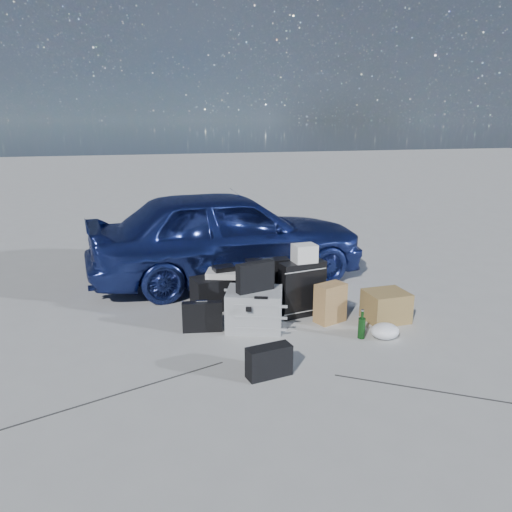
{
  "coord_description": "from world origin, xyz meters",
  "views": [
    {
      "loc": [
        -1.53,
        -4.36,
        2.18
      ],
      "look_at": [
        -0.02,
        0.85,
        0.7
      ],
      "focal_mm": 35.0,
      "sensor_mm": 36.0,
      "label": 1
    }
  ],
  "objects_px": {
    "pelican_case": "(254,309)",
    "suitcase_left": "(267,286)",
    "duffel_bag": "(224,291)",
    "cardboard_box": "(386,306)",
    "briefcase": "(202,317)",
    "car": "(227,235)",
    "green_bottle": "(362,325)",
    "suitcase_right": "(302,289)"
  },
  "relations": [
    {
      "from": "pelican_case",
      "to": "cardboard_box",
      "type": "distance_m",
      "value": 1.49
    },
    {
      "from": "duffel_bag",
      "to": "car",
      "type": "bearing_deg",
      "value": 64.88
    },
    {
      "from": "car",
      "to": "green_bottle",
      "type": "bearing_deg",
      "value": -163.13
    },
    {
      "from": "duffel_bag",
      "to": "green_bottle",
      "type": "relative_size",
      "value": 2.59
    },
    {
      "from": "green_bottle",
      "to": "suitcase_left",
      "type": "bearing_deg",
      "value": 125.97
    },
    {
      "from": "duffel_bag",
      "to": "cardboard_box",
      "type": "distance_m",
      "value": 1.89
    },
    {
      "from": "car",
      "to": "cardboard_box",
      "type": "height_order",
      "value": "car"
    },
    {
      "from": "briefcase",
      "to": "green_bottle",
      "type": "height_order",
      "value": "briefcase"
    },
    {
      "from": "cardboard_box",
      "to": "green_bottle",
      "type": "distance_m",
      "value": 0.61
    },
    {
      "from": "pelican_case",
      "to": "duffel_bag",
      "type": "xyz_separation_m",
      "value": [
        -0.17,
        0.72,
        -0.02
      ]
    },
    {
      "from": "car",
      "to": "pelican_case",
      "type": "bearing_deg",
      "value": 172.61
    },
    {
      "from": "suitcase_left",
      "to": "cardboard_box",
      "type": "relative_size",
      "value": 1.43
    },
    {
      "from": "duffel_bag",
      "to": "suitcase_right",
      "type": "bearing_deg",
      "value": -42.96
    },
    {
      "from": "car",
      "to": "pelican_case",
      "type": "distance_m",
      "value": 1.81
    },
    {
      "from": "pelican_case",
      "to": "green_bottle",
      "type": "xyz_separation_m",
      "value": [
        0.99,
        -0.57,
        -0.06
      ]
    },
    {
      "from": "car",
      "to": "duffel_bag",
      "type": "bearing_deg",
      "value": 161.13
    },
    {
      "from": "pelican_case",
      "to": "suitcase_left",
      "type": "height_order",
      "value": "suitcase_left"
    },
    {
      "from": "suitcase_left",
      "to": "cardboard_box",
      "type": "height_order",
      "value": "suitcase_left"
    },
    {
      "from": "briefcase",
      "to": "suitcase_left",
      "type": "distance_m",
      "value": 0.92
    },
    {
      "from": "car",
      "to": "cardboard_box",
      "type": "distance_m",
      "value": 2.44
    },
    {
      "from": "cardboard_box",
      "to": "green_bottle",
      "type": "relative_size",
      "value": 1.51
    },
    {
      "from": "duffel_bag",
      "to": "suitcase_left",
      "type": "bearing_deg",
      "value": -44.55
    },
    {
      "from": "pelican_case",
      "to": "green_bottle",
      "type": "distance_m",
      "value": 1.14
    },
    {
      "from": "briefcase",
      "to": "cardboard_box",
      "type": "height_order",
      "value": "cardboard_box"
    },
    {
      "from": "car",
      "to": "suitcase_left",
      "type": "relative_size",
      "value": 5.93
    },
    {
      "from": "pelican_case",
      "to": "briefcase",
      "type": "distance_m",
      "value": 0.56
    },
    {
      "from": "suitcase_right",
      "to": "green_bottle",
      "type": "xyz_separation_m",
      "value": [
        0.36,
        -0.77,
        -0.17
      ]
    },
    {
      "from": "car",
      "to": "green_bottle",
      "type": "height_order",
      "value": "car"
    },
    {
      "from": "suitcase_left",
      "to": "green_bottle",
      "type": "height_order",
      "value": "suitcase_left"
    },
    {
      "from": "green_bottle",
      "to": "pelican_case",
      "type": "bearing_deg",
      "value": 149.97
    },
    {
      "from": "suitcase_left",
      "to": "duffel_bag",
      "type": "distance_m",
      "value": 0.56
    },
    {
      "from": "suitcase_left",
      "to": "duffel_bag",
      "type": "bearing_deg",
      "value": 148.9
    },
    {
      "from": "green_bottle",
      "to": "cardboard_box",
      "type": "bearing_deg",
      "value": 36.27
    },
    {
      "from": "briefcase",
      "to": "cardboard_box",
      "type": "bearing_deg",
      "value": 2.71
    },
    {
      "from": "cardboard_box",
      "to": "duffel_bag",
      "type": "bearing_deg",
      "value": 150.57
    },
    {
      "from": "pelican_case",
      "to": "briefcase",
      "type": "height_order",
      "value": "pelican_case"
    },
    {
      "from": "suitcase_right",
      "to": "briefcase",
      "type": "bearing_deg",
      "value": 177.75
    },
    {
      "from": "duffel_bag",
      "to": "cardboard_box",
      "type": "height_order",
      "value": "duffel_bag"
    },
    {
      "from": "car",
      "to": "pelican_case",
      "type": "xyz_separation_m",
      "value": [
        -0.11,
        -1.76,
        -0.43
      ]
    },
    {
      "from": "suitcase_right",
      "to": "green_bottle",
      "type": "bearing_deg",
      "value": -73.92
    },
    {
      "from": "briefcase",
      "to": "duffel_bag",
      "type": "height_order",
      "value": "duffel_bag"
    },
    {
      "from": "car",
      "to": "briefcase",
      "type": "relative_size",
      "value": 8.96
    }
  ]
}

